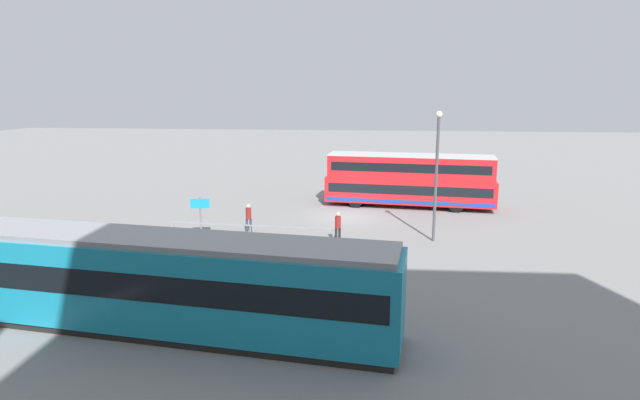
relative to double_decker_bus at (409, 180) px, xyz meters
The scene contains 8 objects.
ground_plane 5.84m from the double_decker_bus, 39.82° to the left, with size 160.00×160.00×0.00m, color gray.
double_decker_bus is the anchor object (origin of this frame).
tram_yellow 22.73m from the double_decker_bus, 66.07° to the left, with size 15.89×4.27×3.36m.
pedestrian_near_railing 12.75m from the double_decker_bus, 40.05° to the left, with size 0.40×0.40×1.71m.
pedestrian_crossing 10.63m from the double_decker_bus, 65.60° to the left, with size 0.45×0.45×1.72m.
pedestrian_railing 13.87m from the double_decker_bus, 48.96° to the left, with size 9.12×0.55×1.08m.
info_sign 15.44m from the double_decker_bus, 38.13° to the left, with size 1.04×0.29×2.36m.
street_lamp 8.99m from the double_decker_bus, 95.77° to the left, with size 0.36×0.36×7.13m.
Camera 1 is at (-1.90, 33.00, 8.06)m, focal length 28.67 mm.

